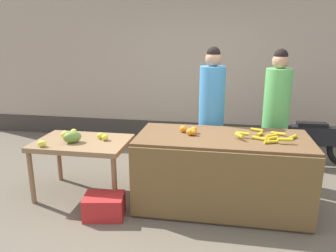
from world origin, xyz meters
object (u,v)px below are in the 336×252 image
object	(u,v)px
parked_motorcycle	(317,142)
produce_sack	(157,164)
vendor_woman_green_shirt	(275,118)
produce_crate	(104,206)
vendor_woman_blue_shirt	(211,116)

from	to	relation	value
parked_motorcycle	produce_sack	distance (m)	2.52
vendor_woman_green_shirt	produce_sack	size ratio (longest dim) A/B	4.11
parked_motorcycle	produce_sack	xyz separation A→B (m)	(-2.35, -0.88, -0.18)
vendor_woman_green_shirt	produce_crate	bearing A→B (deg)	-146.76
vendor_woman_blue_shirt	parked_motorcycle	bearing A→B (deg)	26.76
produce_crate	produce_sack	distance (m)	1.20
vendor_woman_blue_shirt	produce_crate	size ratio (longest dim) A/B	4.22
vendor_woman_blue_shirt	vendor_woman_green_shirt	bearing A→B (deg)	6.02
produce_sack	vendor_woman_blue_shirt	bearing A→B (deg)	5.06
vendor_woman_green_shirt	produce_crate	world-z (taller)	vendor_woman_green_shirt
vendor_woman_green_shirt	produce_sack	distance (m)	1.75
parked_motorcycle	produce_sack	bearing A→B (deg)	-159.54
vendor_woman_blue_shirt	parked_motorcycle	world-z (taller)	vendor_woman_blue_shirt
vendor_woman_green_shirt	produce_sack	bearing A→B (deg)	-174.43
produce_sack	parked_motorcycle	bearing A→B (deg)	20.46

